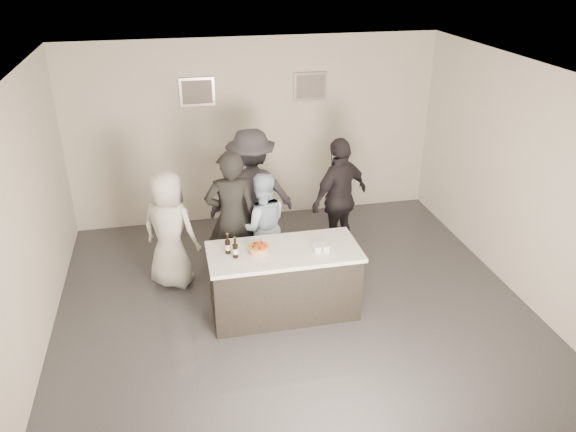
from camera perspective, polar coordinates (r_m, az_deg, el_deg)
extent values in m
plane|color=#3D3D42|center=(7.27, 0.85, -9.88)|extent=(6.00, 6.00, 0.00)
plane|color=white|center=(6.03, 1.04, 13.91)|extent=(6.00, 6.00, 0.00)
cube|color=silver|center=(9.27, -3.31, 8.58)|extent=(6.00, 0.04, 3.00)
cube|color=silver|center=(4.12, 10.83, -16.66)|extent=(6.00, 0.04, 3.00)
cube|color=silver|center=(6.58, -25.45, -1.54)|extent=(0.04, 6.00, 3.00)
cube|color=silver|center=(7.71, 23.22, 2.81)|extent=(0.04, 6.00, 3.00)
cube|color=#B2B2B7|center=(8.96, -9.22, 12.34)|extent=(0.54, 0.04, 0.44)
cube|color=#B2B2B7|center=(9.23, 2.27, 13.04)|extent=(0.54, 0.04, 0.44)
cube|color=white|center=(7.07, -0.41, -6.65)|extent=(1.86, 0.86, 0.90)
cylinder|color=orange|center=(6.78, -2.97, -3.42)|extent=(0.24, 0.24, 0.08)
cylinder|color=black|center=(6.74, -6.16, -2.81)|extent=(0.07, 0.07, 0.26)
cylinder|color=black|center=(6.65, -5.38, -3.22)|extent=(0.07, 0.07, 0.26)
cube|color=gold|center=(6.83, 3.39, -3.15)|extent=(0.19, 0.19, 0.08)
cube|color=pink|center=(6.52, -2.11, -5.01)|extent=(0.24, 0.08, 0.01)
imported|color=black|center=(7.51, -5.74, -0.25)|extent=(0.72, 0.49, 1.91)
imported|color=silver|center=(7.69, -2.67, -1.03)|extent=(0.76, 0.60, 1.55)
imported|color=silver|center=(7.64, -11.96, -1.40)|extent=(0.96, 0.87, 1.65)
imported|color=black|center=(8.22, 5.27, 1.83)|extent=(1.15, 0.92, 1.83)
imported|color=#2F2E36|center=(8.26, -3.70, 2.38)|extent=(1.29, 0.79, 1.93)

